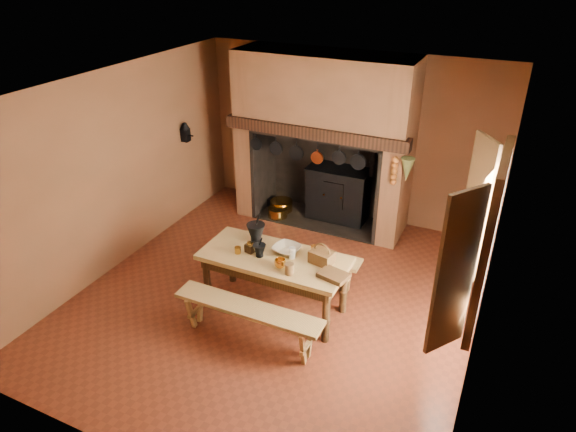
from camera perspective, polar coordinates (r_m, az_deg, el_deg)
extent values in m
plane|color=#5F2816|center=(7.00, -1.17, -8.96)|extent=(5.50, 5.50, 0.00)
plane|color=silver|center=(5.77, -1.44, 13.87)|extent=(5.50, 5.50, 0.00)
cube|color=brown|center=(8.62, 6.90, 8.77)|extent=(5.00, 0.02, 2.80)
cube|color=brown|center=(7.61, -18.49, 4.85)|extent=(0.02, 5.50, 2.80)
cube|color=brown|center=(5.74, 21.76, -3.49)|extent=(0.02, 5.50, 2.80)
cube|color=brown|center=(4.38, -17.84, -13.47)|extent=(5.00, 0.02, 2.80)
cube|color=brown|center=(8.81, -3.76, 9.35)|extent=(0.30, 0.90, 2.80)
cube|color=brown|center=(7.98, 12.34, 6.73)|extent=(0.30, 0.90, 2.80)
cube|color=brown|center=(8.08, 4.10, 13.53)|extent=(2.20, 0.90, 1.20)
cube|color=black|center=(7.87, 2.90, 9.29)|extent=(2.95, 0.22, 0.18)
cube|color=black|center=(8.90, 4.79, 5.36)|extent=(2.20, 0.06, 1.60)
cube|color=black|center=(8.88, 3.63, -0.29)|extent=(2.20, 0.90, 0.02)
cube|color=black|center=(8.73, 5.60, 2.35)|extent=(1.00, 0.50, 0.90)
cube|color=black|center=(8.52, 5.70, 5.15)|extent=(1.04, 0.54, 0.04)
cube|color=black|center=(8.47, 5.03, 2.27)|extent=(0.35, 0.02, 0.45)
cylinder|color=black|center=(8.27, 9.46, 6.64)|extent=(0.10, 0.10, 0.70)
cylinder|color=#BE862C|center=(8.49, 4.03, 2.41)|extent=(0.03, 0.03, 0.03)
cylinder|color=#BE862C|center=(8.40, 5.94, 2.03)|extent=(0.03, 0.03, 0.03)
cylinder|color=#BE862C|center=(9.10, -0.74, 1.16)|extent=(0.40, 0.40, 0.20)
cylinder|color=#BE862C|center=(8.89, -1.15, 0.38)|extent=(0.34, 0.34, 0.18)
cube|color=black|center=(9.27, -1.59, 1.53)|extent=(0.18, 0.18, 0.16)
cone|color=brown|center=(7.48, 13.08, 5.02)|extent=(0.20, 0.20, 0.35)
cube|color=white|center=(5.25, 21.69, -2.74)|extent=(0.02, 1.00, 1.60)
cube|color=#3E2613|center=(4.90, 23.06, 5.83)|extent=(0.08, 1.16, 0.08)
cube|color=#3E2613|center=(5.69, 19.90, -9.98)|extent=(0.08, 1.16, 0.08)
cube|color=#3E2613|center=(4.67, 18.08, -6.07)|extent=(0.29, 0.39, 1.60)
cube|color=#3E2613|center=(5.86, 20.14, 0.82)|extent=(0.29, 0.39, 1.60)
cube|color=black|center=(8.65, -11.32, 8.85)|extent=(0.12, 0.12, 0.22)
cone|color=black|center=(8.60, -11.41, 9.79)|extent=(0.16, 0.16, 0.10)
cylinder|color=black|center=(8.60, -10.82, 8.78)|extent=(0.12, 0.02, 0.02)
cube|color=tan|center=(6.37, -1.52, -4.73)|extent=(1.84, 0.82, 0.06)
cube|color=#3E2613|center=(6.42, -1.51, -5.49)|extent=(1.72, 0.70, 0.14)
cylinder|color=#3E2613|center=(6.72, -8.97, -7.22)|extent=(0.09, 0.09, 0.74)
cylinder|color=#3E2613|center=(6.11, 4.24, -11.04)|extent=(0.09, 0.09, 0.74)
cylinder|color=#3E2613|center=(7.15, -6.29, -4.69)|extent=(0.09, 0.09, 0.74)
cylinder|color=#3E2613|center=(6.57, 6.20, -7.95)|extent=(0.09, 0.09, 0.74)
cube|color=tan|center=(6.03, -4.49, -10.18)|extent=(1.83, 0.32, 0.05)
cube|color=tan|center=(7.06, 1.07, -3.87)|extent=(1.79, 0.31, 0.04)
cylinder|color=black|center=(6.67, -3.56, -2.61)|extent=(0.14, 0.14, 0.04)
cone|color=black|center=(6.61, -3.59, -1.71)|extent=(0.24, 0.24, 0.20)
cylinder|color=black|center=(6.51, -3.42, -0.47)|extent=(0.10, 0.03, 0.20)
cylinder|color=black|center=(6.35, -3.17, -4.36)|extent=(0.10, 0.10, 0.03)
cone|color=black|center=(6.31, -3.19, -3.74)|extent=(0.16, 0.16, 0.13)
cylinder|color=black|center=(6.24, -3.06, -2.89)|extent=(0.07, 0.04, 0.13)
cube|color=#3E2613|center=(6.43, -4.21, -3.56)|extent=(0.13, 0.13, 0.11)
cylinder|color=#BE862C|center=(6.39, -4.23, -3.04)|extent=(0.08, 0.08, 0.03)
cylinder|color=black|center=(6.36, -3.88, -2.88)|extent=(0.09, 0.04, 0.03)
cylinder|color=#BE862C|center=(6.42, -5.60, -3.80)|extent=(0.09, 0.09, 0.09)
cylinder|color=#BE862C|center=(6.40, 2.95, -3.73)|extent=(0.10, 0.10, 0.10)
imported|color=#B4A98B|center=(6.41, -0.14, -3.71)|extent=(0.39, 0.39, 0.08)
cylinder|color=#53381F|center=(5.99, 0.14, -5.88)|extent=(0.14, 0.14, 0.14)
cylinder|color=beige|center=(6.28, 0.46, -4.11)|extent=(0.11, 0.11, 0.14)
cube|color=#523518|center=(6.20, 3.78, -4.57)|extent=(0.31, 0.25, 0.16)
torus|color=#523518|center=(6.16, 3.80, -3.96)|extent=(0.22, 0.07, 0.22)
cube|color=#3E2613|center=(5.98, 5.07, -6.58)|extent=(0.38, 0.31, 0.06)
imported|color=#BE862C|center=(6.12, -0.88, -5.28)|extent=(0.18, 0.18, 0.11)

